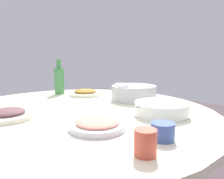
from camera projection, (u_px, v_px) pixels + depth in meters
round_dining_table at (77, 134)px, 1.09m from camera, size 1.37×1.37×0.72m
rice_bowl at (134, 92)px, 1.32m from camera, size 0.27×0.27×0.10m
soup_bowl at (161, 109)px, 0.98m from camera, size 0.24×0.25×0.06m
dish_stirfry at (85, 93)px, 1.48m from camera, size 0.21×0.21×0.04m
dish_shrimp at (98, 125)px, 0.80m from camera, size 0.21×0.21×0.04m
dish_eggplant at (8, 115)px, 0.94m from camera, size 0.22×0.22×0.04m
green_bottle at (59, 80)px, 1.54m from camera, size 0.07×0.07×0.24m
tea_cup_far at (145, 143)px, 0.58m from camera, size 0.06×0.06×0.07m
tea_cup_side at (163, 131)px, 0.69m from camera, size 0.08×0.08×0.06m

